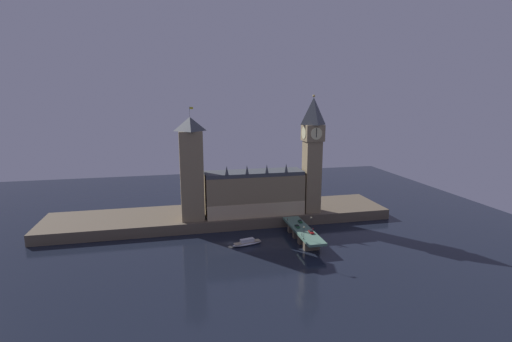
{
  "coord_description": "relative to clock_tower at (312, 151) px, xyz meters",
  "views": [
    {
      "loc": [
        -28.72,
        -194.29,
        79.89
      ],
      "look_at": [
        19.14,
        20.0,
        36.41
      ],
      "focal_mm": 26.0,
      "sensor_mm": 36.0,
      "label": 1
    }
  ],
  "objects": [
    {
      "name": "embankment",
      "position": [
        -57.46,
        12.45,
        -43.14
      ],
      "size": [
        220.0,
        42.0,
        6.51
      ],
      "color": "brown",
      "rests_on": "ground_plane"
    },
    {
      "name": "victoria_tower",
      "position": [
        -76.42,
        1.77,
        -8.55
      ],
      "size": [
        13.91,
        13.91,
        68.38
      ],
      "color": "#8E7A56",
      "rests_on": "embankment"
    },
    {
      "name": "boat_upstream",
      "position": [
        -48.92,
        -31.6,
        -45.1
      ],
      "size": [
        17.74,
        8.0,
        3.55
      ],
      "color": "white",
      "rests_on": "ground_plane"
    },
    {
      "name": "car_northbound_lead",
      "position": [
        -18.77,
        -28.08,
        -39.07
      ],
      "size": [
        2.04,
        4.7,
        1.35
      ],
      "color": "#235633",
      "rests_on": "bridge"
    },
    {
      "name": "pedestrian_mid_walk",
      "position": [
        -12.15,
        -35.64,
        -38.75
      ],
      "size": [
        0.38,
        0.38,
        1.8
      ],
      "color": "black",
      "rests_on": "bridge"
    },
    {
      "name": "parliament_hall",
      "position": [
        -37.33,
        3.09,
        -26.0
      ],
      "size": [
        61.98,
        18.62,
        33.47
      ],
      "color": "#8E7A56",
      "rests_on": "embankment"
    },
    {
      "name": "ground_plane",
      "position": [
        -57.46,
        -26.55,
        -46.4
      ],
      "size": [
        400.0,
        400.0,
        0.0
      ],
      "primitive_type": "plane",
      "color": "black"
    },
    {
      "name": "street_lamp_mid",
      "position": [
        -11.75,
        -31.55,
        -35.4
      ],
      "size": [
        1.34,
        0.6,
        6.89
      ],
      "color": "#2D3333",
      "rests_on": "bridge"
    },
    {
      "name": "bridge",
      "position": [
        -16.57,
        -31.55,
        -41.98
      ],
      "size": [
        10.03,
        46.0,
        6.69
      ],
      "color": "slate",
      "rests_on": "ground_plane"
    },
    {
      "name": "clock_tower",
      "position": [
        0.0,
        0.0,
        0.0
      ],
      "size": [
        12.41,
        12.52,
        75.3
      ],
      "color": "#8E7A56",
      "rests_on": "embankment"
    },
    {
      "name": "pedestrian_near_rail",
      "position": [
        -20.98,
        -42.3,
        -38.71
      ],
      "size": [
        0.38,
        0.38,
        1.86
      ],
      "color": "black",
      "rests_on": "bridge"
    },
    {
      "name": "pedestrian_far_rail",
      "position": [
        -20.98,
        -16.13,
        -38.8
      ],
      "size": [
        0.38,
        0.38,
        1.72
      ],
      "color": "black",
      "rests_on": "bridge"
    },
    {
      "name": "car_southbound_lead",
      "position": [
        -14.36,
        -38.81,
        -39.04
      ],
      "size": [
        2.1,
        4.14,
        1.42
      ],
      "color": "red",
      "rests_on": "bridge"
    },
    {
      "name": "street_lamp_near",
      "position": [
        -21.38,
        -46.27,
        -35.27
      ],
      "size": [
        1.34,
        0.6,
        7.1
      ],
      "color": "#2D3333",
      "rests_on": "bridge"
    },
    {
      "name": "car_southbound_trail",
      "position": [
        -14.36,
        -20.57,
        -39.01
      ],
      "size": [
        1.89,
        3.84,
        1.5
      ],
      "color": "#235633",
      "rests_on": "bridge"
    }
  ]
}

